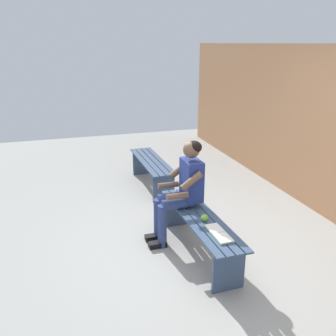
{
  "coord_description": "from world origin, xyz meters",
  "views": [
    {
      "loc": [
        -3.46,
        1.46,
        2.37
      ],
      "look_at": [
        0.77,
        0.15,
        0.83
      ],
      "focal_mm": 38.57,
      "sensor_mm": 36.0,
      "label": 1
    }
  ],
  "objects_px": {
    "bench_far": "(152,167)",
    "person_seated": "(182,188)",
    "bench_near": "(200,225)",
    "book_open": "(219,234)",
    "apple": "(205,218)"
  },
  "relations": [
    {
      "from": "bench_far",
      "to": "book_open",
      "type": "relative_size",
      "value": 3.8
    },
    {
      "from": "apple",
      "to": "book_open",
      "type": "xyz_separation_m",
      "value": [
        -0.32,
        -0.02,
        -0.03
      ]
    },
    {
      "from": "bench_near",
      "to": "apple",
      "type": "height_order",
      "value": "apple"
    },
    {
      "from": "bench_far",
      "to": "book_open",
      "type": "xyz_separation_m",
      "value": [
        -2.64,
        -0.03,
        0.13
      ]
    },
    {
      "from": "bench_far",
      "to": "person_seated",
      "type": "bearing_deg",
      "value": 176.8
    },
    {
      "from": "bench_near",
      "to": "book_open",
      "type": "xyz_separation_m",
      "value": [
        -0.45,
        -0.03,
        0.13
      ]
    },
    {
      "from": "apple",
      "to": "bench_near",
      "type": "bearing_deg",
      "value": 1.8
    },
    {
      "from": "bench_near",
      "to": "book_open",
      "type": "relative_size",
      "value": 4.11
    },
    {
      "from": "bench_near",
      "to": "person_seated",
      "type": "distance_m",
      "value": 0.51
    },
    {
      "from": "person_seated",
      "to": "book_open",
      "type": "height_order",
      "value": "person_seated"
    },
    {
      "from": "person_seated",
      "to": "apple",
      "type": "distance_m",
      "value": 0.52
    },
    {
      "from": "bench_near",
      "to": "book_open",
      "type": "height_order",
      "value": "book_open"
    },
    {
      "from": "apple",
      "to": "book_open",
      "type": "relative_size",
      "value": 0.2
    },
    {
      "from": "bench_near",
      "to": "book_open",
      "type": "bearing_deg",
      "value": -176.29
    },
    {
      "from": "bench_far",
      "to": "person_seated",
      "type": "relative_size",
      "value": 1.23
    }
  ]
}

